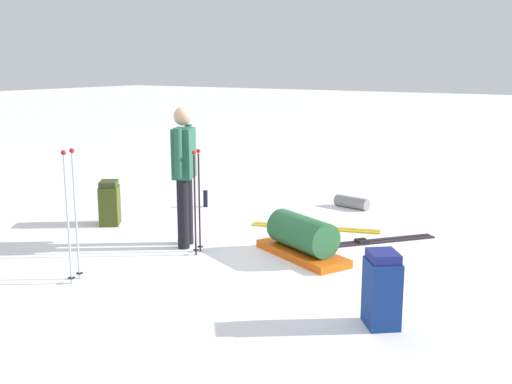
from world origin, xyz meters
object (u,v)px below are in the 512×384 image
ski_poles_planted_near (71,210)px  gear_sled (302,238)px  ski_pair_far (362,242)px  backpack_large_dark (110,203)px  backpack_bright (382,290)px  ski_poles_planted_far (197,196)px  sleeping_mat_rolled (352,202)px  ski_pair_near (315,228)px  thermos_bottle (205,199)px  skier_standing (184,169)px

ski_poles_planted_near → gear_sled: bearing=141.4°
ski_pair_far → backpack_large_dark: (1.03, -3.33, 0.29)m
backpack_bright → ski_poles_planted_far: ski_poles_planted_far is taller
sleeping_mat_rolled → backpack_large_dark: bearing=-41.8°
ski_pair_near → ski_poles_planted_near: bearing=-19.5°
backpack_bright → ski_pair_near: bearing=-142.4°
backpack_bright → thermos_bottle: bearing=-124.5°
skier_standing → thermos_bottle: bearing=-149.2°
ski_poles_planted_far → backpack_large_dark: bearing=-102.0°
ski_pair_far → ski_poles_planted_near: (2.86, -1.94, 0.75)m
backpack_large_dark → thermos_bottle: (-1.56, 0.47, -0.17)m
ski_pair_near → ski_poles_planted_near: (3.18, -1.13, 0.75)m
ski_poles_planted_near → gear_sled: (-1.98, 1.58, -0.53)m
gear_sled → thermos_bottle: (-1.42, -2.49, -0.09)m
ski_poles_planted_near → sleeping_mat_rolled: (-4.55, 1.04, -0.67)m
skier_standing → ski_poles_planted_far: size_ratio=1.37×
backpack_bright → thermos_bottle: 4.82m
sleeping_mat_rolled → backpack_bright: bearing=27.4°
gear_sled → ski_poles_planted_near: bearing=-38.6°
ski_poles_planted_far → gear_sled: bearing=116.0°
skier_standing → backpack_large_dark: 1.69m
ski_poles_planted_far → ski_pair_near: bearing=159.5°
ski_poles_planted_near → ski_poles_planted_far: 1.51m
gear_sled → sleeping_mat_rolled: bearing=-168.3°
thermos_bottle → gear_sled: bearing=60.3°
ski_pair_far → gear_sled: gear_sled is taller
backpack_large_dark → gear_sled: size_ratio=0.46×
gear_sled → sleeping_mat_rolled: size_ratio=2.42×
sleeping_mat_rolled → thermos_bottle: (1.16, -1.96, 0.04)m
skier_standing → sleeping_mat_rolled: (-2.96, 0.89, -0.86)m
sleeping_mat_rolled → thermos_bottle: 2.27m
ski_pair_far → sleeping_mat_rolled: (-1.69, -0.90, 0.08)m
ski_poles_planted_far → gear_sled: 1.31m
backpack_bright → sleeping_mat_rolled: (-3.89, -2.01, -0.23)m
backpack_large_dark → thermos_bottle: size_ratio=2.36×
skier_standing → ski_pair_far: bearing=125.3°
ski_pair_far → skier_standing: bearing=-54.7°
skier_standing → backpack_bright: skier_standing is taller
sleeping_mat_rolled → gear_sled: bearing=11.7°
ski_pair_near → ski_pair_far: 0.88m
ski_poles_planted_far → sleeping_mat_rolled: 3.22m
thermos_bottle → sleeping_mat_rolled: bearing=120.5°
backpack_bright → ski_poles_planted_far: 2.72m
ski_poles_planted_far → gear_sled: size_ratio=0.93×
skier_standing → thermos_bottle: skier_standing is taller
gear_sled → ski_pair_near: bearing=-159.4°
ski_pair_far → sleeping_mat_rolled: 1.92m
ski_pair_near → backpack_bright: 3.18m
gear_sled → ski_pair_far: bearing=157.5°
backpack_bright → ski_poles_planted_far: size_ratio=0.53×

